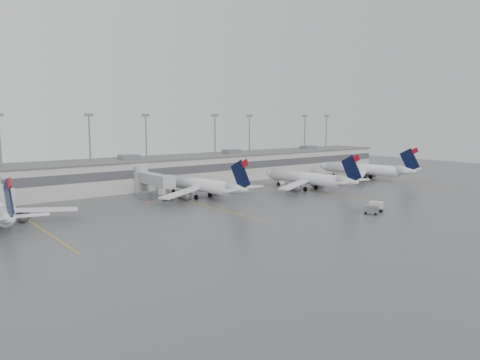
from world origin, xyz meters
TOP-DOWN VIEW (x-y plane):
  - ground at (0.00, 0.00)m, footprint 260.00×260.00m
  - terminal at (-0.01, 57.98)m, footprint 152.00×17.00m
  - light_masts at (0.00, 63.75)m, footprint 142.40×8.00m
  - jet_bridge_right at (-20.50, 45.72)m, footprint 4.00×17.20m
  - stand_markings at (-0.00, 24.00)m, footprint 105.25×40.00m
  - jet_mid_left at (-12.78, 32.86)m, footprint 28.77×32.45m
  - jet_mid_right at (17.11, 25.79)m, footprint 29.23×32.86m
  - jet_far_right at (47.64, 30.38)m, footprint 29.11×33.00m
  - baggage_tug at (7.10, -3.05)m, footprint 3.21×3.71m
  - baggage_cart at (3.90, -4.25)m, footprint 2.64×3.11m
  - gse_uld_a at (-53.41, 44.69)m, footprint 2.66×1.83m
  - gse_uld_b at (-17.47, 44.35)m, footprint 2.67×2.08m
  - gse_uld_c at (19.27, 39.88)m, footprint 2.50×1.71m
  - gse_loader at (-24.49, 39.46)m, footprint 2.82×3.36m
  - cone_a at (-52.96, 41.95)m, footprint 0.47×0.47m
  - cone_b at (-26.11, 34.52)m, footprint 0.47×0.47m
  - cone_c at (7.90, 35.18)m, footprint 0.38×0.38m
  - cone_d at (49.75, 38.54)m, footprint 0.45×0.45m

SIDE VIEW (x-z plane):
  - ground at x=0.00m, z-range 0.00..0.00m
  - stand_markings at x=0.00m, z-range 0.00..0.01m
  - cone_c at x=7.90m, z-range 0.00..0.60m
  - cone_d at x=49.75m, z-range 0.00..0.71m
  - cone_b at x=-26.11m, z-range 0.00..0.75m
  - cone_a at x=-52.96m, z-range 0.00..0.75m
  - baggage_tug at x=7.10m, z-range -0.23..1.82m
  - gse_uld_b at x=-17.47m, z-range 0.00..1.68m
  - gse_uld_c at x=19.27m, z-range 0.00..1.74m
  - gse_loader at x=-24.49m, z-range 0.00..1.80m
  - baggage_cart at x=3.90m, z-range 0.04..1.77m
  - gse_uld_a at x=-53.41m, z-range 0.00..1.84m
  - jet_mid_left at x=-12.78m, z-range -1.99..8.54m
  - jet_mid_right at x=17.11m, z-range -2.01..8.62m
  - jet_far_right at x=47.64m, z-range -2.05..8.78m
  - jet_bridge_right at x=-20.50m, z-range 0.37..7.37m
  - terminal at x=-0.01m, z-range -0.55..8.90m
  - light_masts at x=0.00m, z-range 1.73..22.33m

